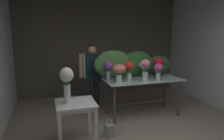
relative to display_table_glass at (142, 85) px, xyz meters
name	(u,v)px	position (x,y,z in m)	size (l,w,h in m)	color
ground_plane	(121,115)	(-0.46, 0.13, -0.70)	(8.39, 8.39, 0.00)	gray
wall_back	(100,45)	(-0.46, 2.03, 0.78)	(4.94, 0.12, 2.95)	#5B564C
wall_right	(214,48)	(2.01, 0.13, 0.78)	(0.12, 3.94, 2.95)	silver
display_table_glass	(142,85)	(0.00, 0.00, 0.00)	(1.71, 0.82, 0.85)	silver
side_table_white	(76,109)	(-1.61, -0.87, -0.06)	(0.64, 0.61, 0.75)	white
florist	(92,70)	(-0.99, 0.69, 0.27)	(0.63, 0.24, 1.56)	#232328
foliage_backdrop	(134,64)	(-0.10, 0.29, 0.43)	(1.91, 0.27, 0.63)	#477F3D
vase_coral_roses	(119,71)	(-0.62, -0.18, 0.40)	(0.29, 0.29, 0.38)	silver
vase_ivory_anemones	(144,68)	(0.06, 0.06, 0.38)	(0.23, 0.19, 0.37)	silver
vase_rosy_dahlias	(145,68)	(-0.07, -0.25, 0.44)	(0.22, 0.20, 0.47)	silver
vase_crimson_snapdragons	(158,64)	(0.40, 0.04, 0.45)	(0.24, 0.24, 0.46)	silver
vase_scarlet_carnations	(129,68)	(-0.36, -0.10, 0.42)	(0.21, 0.21, 0.43)	silver
vase_fuchsia_ranunculus	(158,70)	(0.27, -0.20, 0.37)	(0.19, 0.19, 0.36)	silver
vase_violet_tulips	(108,69)	(-0.77, 0.09, 0.40)	(0.18, 0.18, 0.41)	silver
vase_white_roses_tall	(67,81)	(-1.74, -0.87, 0.42)	(0.22, 0.22, 0.59)	silver
watering_can	(109,130)	(-1.01, -0.77, -0.57)	(0.35, 0.18, 0.34)	#999EA3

